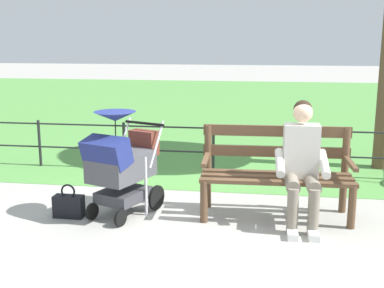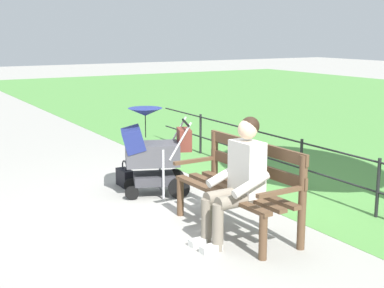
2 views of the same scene
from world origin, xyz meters
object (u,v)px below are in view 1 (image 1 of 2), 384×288
at_px(stroller, 121,162).
at_px(handbag, 69,206).
at_px(park_bench, 276,168).
at_px(person_on_bench, 302,160).

distance_m(stroller, handbag, 0.74).
bearing_deg(park_bench, person_on_bench, 138.03).
relative_size(stroller, handbag, 3.11).
xyz_separation_m(person_on_bench, stroller, (1.89, 0.04, -0.08)).
distance_m(person_on_bench, handbag, 2.51).
bearing_deg(park_bench, stroller, 8.96).
bearing_deg(park_bench, handbag, 10.53).
bearing_deg(stroller, handbag, 15.13).
distance_m(park_bench, stroller, 1.67).
xyz_separation_m(person_on_bench, handbag, (2.44, 0.19, -0.55)).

